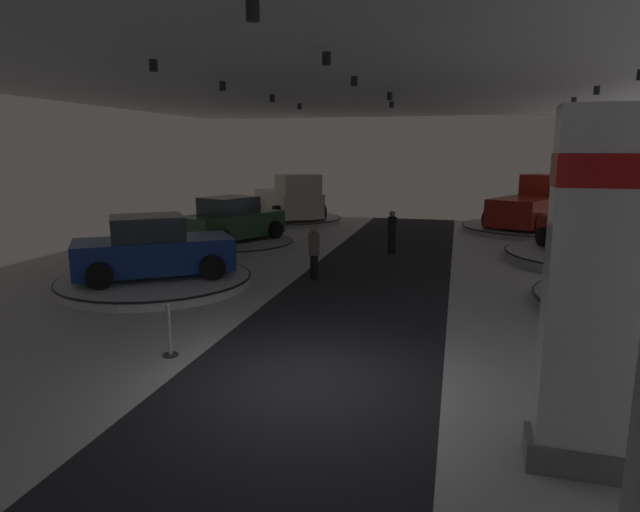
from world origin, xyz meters
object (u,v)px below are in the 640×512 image
object	(u,v)px
display_platform_deep_right	(529,229)
display_platform_far_right	(593,257)
display_car_far_right	(596,230)
display_car_mid_left	(153,249)
display_platform_deep_left	(288,219)
brand_sign_pylon	(597,291)
visitor_walking_far	(314,249)
pickup_truck_deep_right	(533,205)
pickup_truck_deep_left	(289,200)
display_platform_mid_left	(156,280)
display_platform_far_left	(233,243)
display_car_far_left	(231,221)
visitor_walking_near	(392,230)

from	to	relation	value
display_platform_deep_right	display_platform_far_right	size ratio (longest dim) A/B	1.07
display_platform_far_right	display_car_far_right	xyz separation A→B (m)	(0.01, -0.03, 0.92)
display_car_mid_left	display_car_far_right	bearing A→B (deg)	26.85
display_car_mid_left	display_platform_deep_left	bearing A→B (deg)	92.37
display_car_mid_left	display_platform_deep_right	world-z (taller)	display_car_mid_left
brand_sign_pylon	visitor_walking_far	bearing A→B (deg)	123.30
pickup_truck_deep_right	display_platform_deep_left	distance (m)	12.17
brand_sign_pylon	pickup_truck_deep_left	world-z (taller)	brand_sign_pylon
display_car_mid_left	display_platform_deep_right	size ratio (longest dim) A/B	0.74
display_platform_mid_left	display_platform_far_right	bearing A→B (deg)	26.96
pickup_truck_deep_right	pickup_truck_deep_left	size ratio (longest dim) A/B	1.03
display_platform_far_left	visitor_walking_far	size ratio (longest dim) A/B	3.00
display_platform_deep_left	display_platform_far_right	bearing A→B (deg)	-30.16
display_platform_deep_right	pickup_truck_deep_right	size ratio (longest dim) A/B	1.07
display_platform_far_left	display_car_far_left	world-z (taller)	display_car_far_left
display_car_mid_left	visitor_walking_far	xyz separation A→B (m)	(4.13, 1.81, -0.14)
display_platform_far_right	visitor_walking_far	bearing A→B (deg)	-151.49
pickup_truck_deep_left	display_platform_deep_right	bearing A→B (deg)	-2.37
pickup_truck_deep_right	visitor_walking_near	xyz separation A→B (m)	(-5.68, -7.26, -0.31)
pickup_truck_deep_left	display_platform_mid_left	bearing A→B (deg)	-88.27
visitor_walking_near	display_car_far_right	bearing A→B (deg)	0.29
display_car_far_right	display_car_far_left	bearing A→B (deg)	-179.59
display_platform_deep_right	display_car_far_right	world-z (taller)	display_car_far_right
display_car_mid_left	display_platform_deep_left	xyz separation A→B (m)	(-0.58, 14.08, -0.91)
display_platform_far_left	display_car_far_right	bearing A→B (deg)	0.29
display_platform_deep_left	display_platform_far_right	world-z (taller)	display_platform_far_right
display_car_far_right	pickup_truck_deep_left	bearing A→B (deg)	150.27
display_car_mid_left	display_platform_deep_right	distance (m)	17.55
pickup_truck_deep_right	pickup_truck_deep_left	world-z (taller)	pickup_truck_deep_right
display_car_mid_left	display_car_far_right	world-z (taller)	display_car_far_right
visitor_walking_far	display_car_far_left	bearing A→B (deg)	135.25
display_platform_deep_left	visitor_walking_far	distance (m)	13.16
display_car_far_left	display_platform_deep_left	world-z (taller)	display_car_far_left
visitor_walking_near	display_platform_far_left	bearing A→B (deg)	-179.72
display_car_mid_left	visitor_walking_near	size ratio (longest dim) A/B	2.81
display_car_far_left	display_car_mid_left	xyz separation A→B (m)	(0.39, -6.29, 0.02)
display_platform_mid_left	pickup_truck_deep_left	size ratio (longest dim) A/B	0.96
display_platform_mid_left	display_platform_deep_right	xyz separation A→B (m)	(11.36, 13.31, 0.00)
brand_sign_pylon	display_platform_mid_left	bearing A→B (deg)	145.44
display_platform_deep_right	visitor_walking_far	xyz separation A→B (m)	(-7.26, -11.52, 0.75)
visitor_walking_near	display_platform_deep_left	bearing A→B (deg)	129.80
display_platform_far_right	visitor_walking_far	size ratio (longest dim) A/B	3.56
display_platform_mid_left	display_platform_deep_right	distance (m)	17.50
display_car_far_left	pickup_truck_deep_left	bearing A→B (deg)	90.02
display_platform_mid_left	display_car_far_right	world-z (taller)	display_car_far_right
display_car_far_right	display_platform_far_left	bearing A→B (deg)	-179.71
display_platform_far_left	display_car_far_left	xyz separation A→B (m)	(-0.01, -0.03, 0.88)
display_car_far_left	display_car_far_right	distance (m)	13.01
display_platform_deep_left	brand_sign_pylon	bearing A→B (deg)	-63.64
display_car_mid_left	display_car_far_right	distance (m)	14.14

